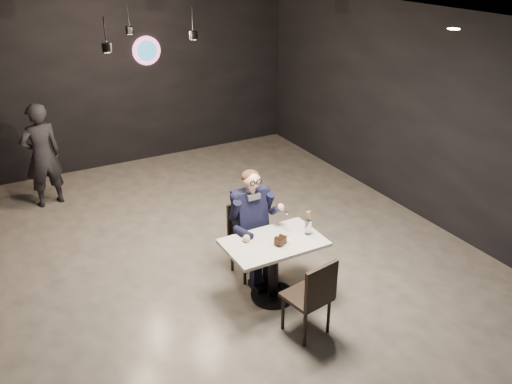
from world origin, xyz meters
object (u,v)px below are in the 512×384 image
chair_far (250,241)px  passerby (42,155)px  seated_man (250,223)px  chair_near (307,295)px  sundae_glass (308,227)px  main_table (273,270)px

chair_far → passerby: 3.74m
seated_man → chair_near: bearing=-90.0°
chair_near → sundae_glass: (0.43, 0.64, 0.38)m
chair_far → seated_man: seated_man is taller
main_table → sundae_glass: (0.43, -0.04, 0.46)m
chair_near → passerby: (-1.85, 4.46, 0.35)m
main_table → sundae_glass: 0.63m
passerby → chair_far: bearing=108.7°
passerby → main_table: bearing=105.0°
seated_man → sundae_glass: bearing=-54.4°
sundae_glass → main_table: bearing=174.1°
seated_man → sundae_glass: 0.74m
chair_far → seated_man: (0.00, -0.00, 0.26)m
main_table → passerby: 4.23m
main_table → sundae_glass: bearing=-5.9°
main_table → sundae_glass: sundae_glass is taller
sundae_glass → passerby: passerby is taller
seated_man → sundae_glass: (0.43, -0.59, 0.12)m
chair_far → sundae_glass: size_ratio=5.25×
main_table → chair_near: size_ratio=1.20×
sundae_glass → chair_near: bearing=-123.8°
main_table → seated_man: size_ratio=0.76×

